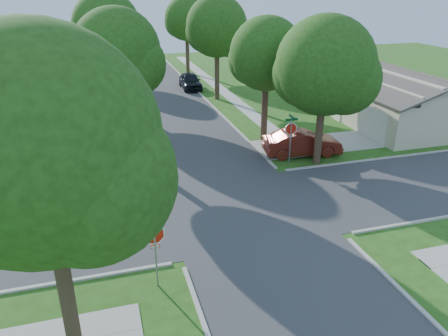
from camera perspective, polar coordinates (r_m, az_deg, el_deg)
name	(u,v)px	position (r m, az deg, el deg)	size (l,w,h in m)	color
ground	(240,209)	(21.33, 2.10, -5.31)	(100.00, 100.00, 0.00)	#284A14
road_ns	(240,208)	(21.32, 2.10, -5.30)	(7.00, 100.00, 0.02)	#333335
sidewalk_ne	(217,86)	(46.51, -0.89, 10.62)	(1.20, 40.00, 0.04)	#9E9B91
sidewalk_nw	(97,94)	(44.90, -16.27, 9.25)	(1.20, 40.00, 0.04)	#9E9B91
driveway	(318,144)	(30.24, 12.14, 3.07)	(8.80, 3.60, 0.05)	#9E9B91
stop_sign_sw	(154,238)	(15.44, -9.07, -8.99)	(1.05, 0.80, 2.98)	gray
stop_sign_ne	(291,131)	(26.17, 8.73, 4.81)	(1.05, 0.80, 2.98)	gray
tree_e_near	(267,57)	(29.19, 5.66, 14.18)	(4.97, 4.80, 8.28)	#38281C
tree_e_mid	(217,29)	(40.41, -0.88, 17.66)	(5.59, 5.40, 9.21)	#38281C
tree_e_far	(187,21)	(53.02, -4.87, 18.62)	(5.17, 5.00, 8.72)	#38281C
tree_w_near	(118,56)	(27.09, -13.69, 13.97)	(5.38, 5.20, 8.97)	#38281C
tree_w_mid	(108,30)	(38.94, -14.95, 17.06)	(5.80, 5.60, 9.56)	#38281C
tree_w_far	(103,27)	(51.97, -15.53, 17.29)	(4.76, 4.60, 8.04)	#38281C
tree_sw_corner	(45,156)	(11.52, -22.35, 1.50)	(6.21, 6.00, 9.55)	#38281C
tree_ne_corner	(326,70)	(25.62, 13.14, 12.32)	(5.80, 5.60, 8.66)	#38281C
house_ne_near	(388,100)	(37.23, 20.69, 8.29)	(8.42, 13.60, 4.23)	beige
house_ne_far	(293,63)	(52.38, 8.96, 13.45)	(8.42, 13.60, 4.23)	beige
car_driveway	(302,143)	(27.94, 10.18, 3.24)	(1.70, 4.88, 1.61)	#601D13
car_curb_east	(190,81)	(45.53, -4.43, 11.28)	(1.87, 4.66, 1.59)	black
car_curb_west	(134,62)	(57.83, -11.71, 13.37)	(2.01, 4.95, 1.44)	black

